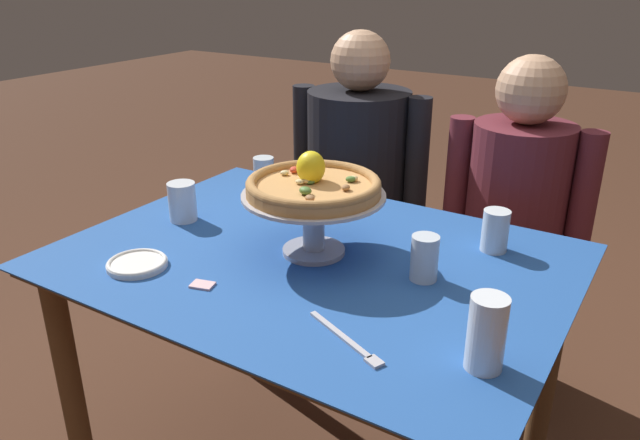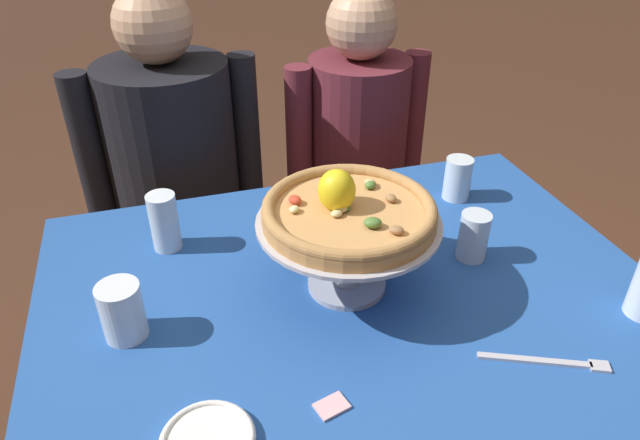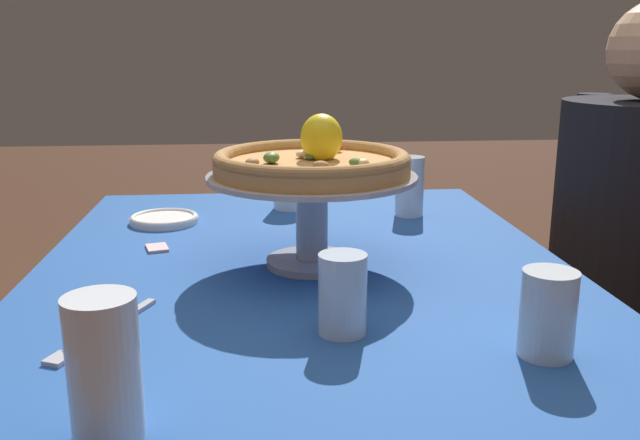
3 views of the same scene
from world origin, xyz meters
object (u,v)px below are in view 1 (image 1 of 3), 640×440
(pizza_stand, at_px, (314,212))
(side_plate, at_px, (137,263))
(water_glass_back_left, at_px, (264,180))
(water_glass_side_right, at_px, (424,261))
(sugar_packet, at_px, (202,285))
(pizza, at_px, (313,185))
(diner_left, at_px, (357,202))
(diner_right, at_px, (510,247))
(water_glass_back_right, at_px, (495,233))
(dinner_fork, at_px, (348,341))
(water_glass_front_right, at_px, (486,337))
(water_glass_side_left, at_px, (181,205))

(pizza_stand, bearing_deg, side_plate, -137.53)
(water_glass_back_left, xyz_separation_m, side_plate, (0.02, -0.52, -0.05))
(water_glass_side_right, xyz_separation_m, side_plate, (-0.59, -0.30, -0.04))
(water_glass_back_left, bearing_deg, sugar_packet, -67.60)
(pizza, xyz_separation_m, diner_left, (-0.28, 0.73, -0.34))
(diner_left, bearing_deg, diner_right, 0.92)
(sugar_packet, relative_size, diner_right, 0.04)
(water_glass_back_right, xyz_separation_m, dinner_fork, (-0.11, -0.54, -0.04))
(dinner_fork, xyz_separation_m, diner_right, (0.03, 1.03, -0.21))
(water_glass_front_right, relative_size, diner_left, 0.11)
(pizza_stand, distance_m, water_glass_front_right, 0.55)
(water_glass_side_left, height_order, water_glass_front_right, water_glass_front_right)
(side_plate, relative_size, diner_right, 0.12)
(sugar_packet, xyz_separation_m, diner_left, (-0.16, 1.01, -0.17))
(sugar_packet, bearing_deg, water_glass_front_right, 3.72)
(water_glass_side_left, height_order, sugar_packet, water_glass_side_left)
(water_glass_side_left, distance_m, water_glass_front_right, 0.94)
(side_plate, xyz_separation_m, dinner_fork, (0.57, -0.01, -0.01))
(pizza_stand, bearing_deg, sugar_packet, -113.38)
(sugar_packet, bearing_deg, diner_right, 68.04)
(side_plate, bearing_deg, diner_right, 59.67)
(sugar_packet, height_order, diner_left, diner_left)
(water_glass_side_right, distance_m, side_plate, 0.66)
(water_glass_back_left, xyz_separation_m, diner_left, (0.05, 0.50, -0.22))
(pizza_stand, xyz_separation_m, dinner_fork, (0.26, -0.29, -0.10))
(water_glass_front_right, height_order, side_plate, water_glass_front_right)
(water_glass_front_right, distance_m, side_plate, 0.81)
(diner_left, bearing_deg, pizza, -69.16)
(water_glass_front_right, bearing_deg, water_glass_back_left, 150.50)
(pizza, xyz_separation_m, diner_right, (0.29, 0.74, -0.39))
(pizza_stand, bearing_deg, pizza, 136.13)
(pizza_stand, relative_size, sugar_packet, 6.84)
(water_glass_side_right, height_order, side_plate, water_glass_side_right)
(dinner_fork, bearing_deg, pizza, 132.03)
(water_glass_front_right, height_order, sugar_packet, water_glass_front_right)
(water_glass_back_right, distance_m, sugar_packet, 0.71)
(water_glass_front_right, height_order, dinner_fork, water_glass_front_right)
(side_plate, bearing_deg, water_glass_side_right, 26.87)
(water_glass_back_right, distance_m, diner_left, 0.84)
(water_glass_side_left, bearing_deg, water_glass_back_right, 18.82)
(side_plate, height_order, diner_right, diner_right)
(pizza_stand, height_order, pizza, pizza)
(pizza_stand, distance_m, dinner_fork, 0.40)
(water_glass_side_left, height_order, diner_left, diner_left)
(side_plate, bearing_deg, water_glass_back_left, 91.96)
(diner_right, bearing_deg, water_glass_back_left, -140.60)
(side_plate, distance_m, diner_left, 1.03)
(diner_right, bearing_deg, pizza_stand, -111.43)
(water_glass_side_right, bearing_deg, sugar_packet, -144.18)
(water_glass_back_right, xyz_separation_m, diner_right, (-0.08, 0.50, -0.26))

